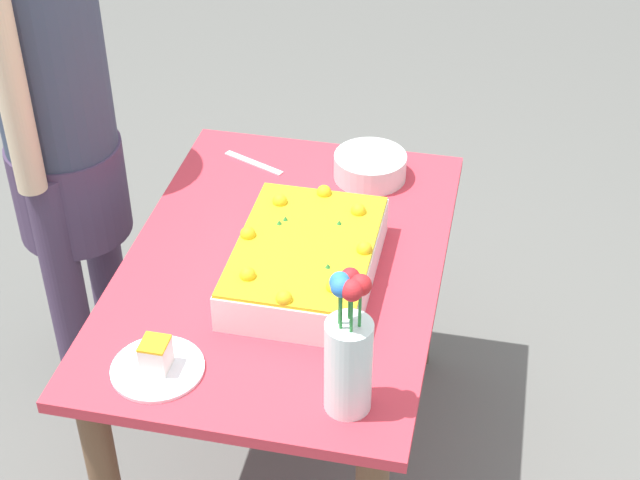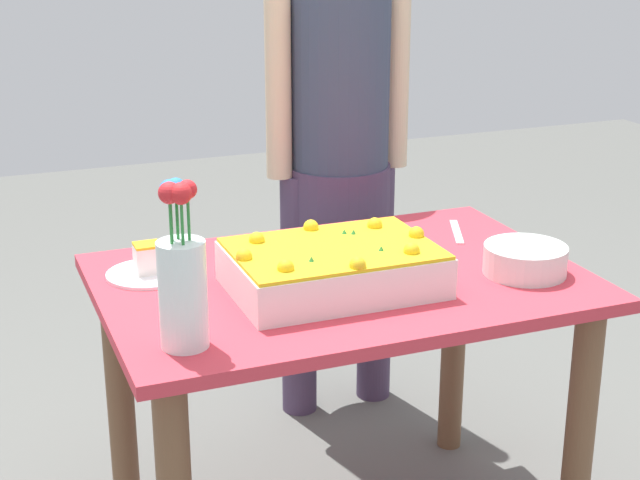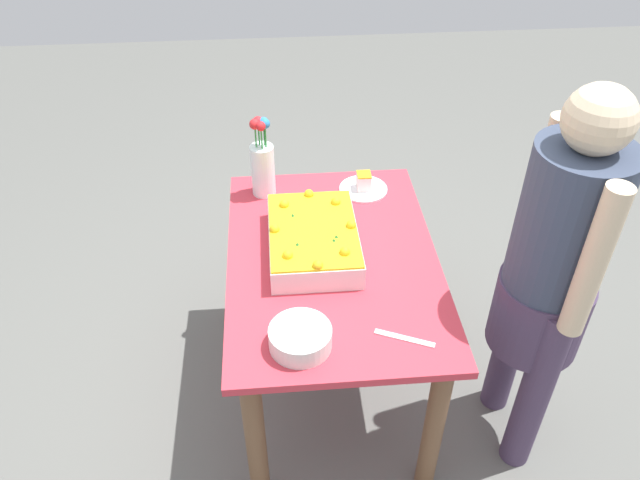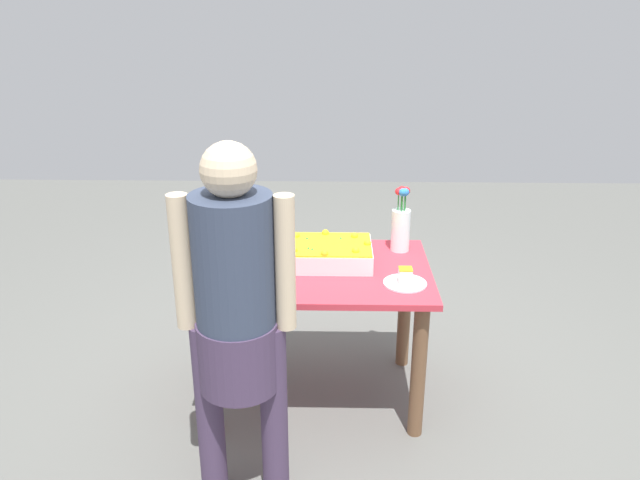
# 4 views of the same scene
# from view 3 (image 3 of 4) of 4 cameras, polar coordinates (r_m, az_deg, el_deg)

# --- Properties ---
(ground_plane) EXTENTS (8.00, 8.00, 0.00)m
(ground_plane) POSITION_cam_3_polar(r_m,az_deg,el_deg) (2.78, 0.97, -12.95)
(ground_plane) COLOR #5E5F5A
(dining_table) EXTENTS (1.12, 0.76, 0.72)m
(dining_table) POSITION_cam_3_polar(r_m,az_deg,el_deg) (2.35, 1.12, -4.19)
(dining_table) COLOR #CC3543
(dining_table) RESTS_ON ground_plane
(sheet_cake) EXTENTS (0.46, 0.32, 0.12)m
(sheet_cake) POSITION_cam_3_polar(r_m,az_deg,el_deg) (2.25, -0.63, 0.12)
(sheet_cake) COLOR white
(sheet_cake) RESTS_ON dining_table
(serving_plate_with_slice) EXTENTS (0.20, 0.20, 0.08)m
(serving_plate_with_slice) POSITION_cam_3_polar(r_m,az_deg,el_deg) (2.59, 4.00, 4.99)
(serving_plate_with_slice) COLOR white
(serving_plate_with_slice) RESTS_ON dining_table
(cake_knife) EXTENTS (0.09, 0.18, 0.00)m
(cake_knife) POSITION_cam_3_polar(r_m,az_deg,el_deg) (1.99, 7.74, -8.89)
(cake_knife) COLOR silver
(cake_knife) RESTS_ON dining_table
(flower_vase) EXTENTS (0.10, 0.10, 0.34)m
(flower_vase) POSITION_cam_3_polar(r_m,az_deg,el_deg) (2.51, -5.28, 6.98)
(flower_vase) COLOR white
(flower_vase) RESTS_ON dining_table
(fruit_bowl) EXTENTS (0.20, 0.20, 0.07)m
(fruit_bowl) POSITION_cam_3_polar(r_m,az_deg,el_deg) (1.93, -1.81, -8.92)
(fruit_bowl) COLOR silver
(fruit_bowl) RESTS_ON dining_table
(person_standing) EXTENTS (0.45, 0.31, 1.49)m
(person_standing) POSITION_cam_3_polar(r_m,az_deg,el_deg) (2.14, 20.45, -2.53)
(person_standing) COLOR #463552
(person_standing) RESTS_ON ground_plane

